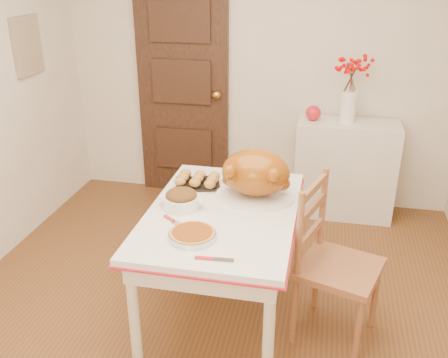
% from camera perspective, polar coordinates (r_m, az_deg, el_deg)
% --- Properties ---
extents(floor, '(3.50, 4.00, 0.00)m').
position_cam_1_polar(floor, '(3.26, -1.89, -16.79)').
color(floor, '#57341A').
rests_on(floor, ground).
extents(wall_back, '(3.50, 0.00, 2.50)m').
position_cam_1_polar(wall_back, '(4.53, 4.05, 12.67)').
color(wall_back, silver).
rests_on(wall_back, ground).
extents(door_back, '(0.85, 0.06, 2.06)m').
position_cam_1_polar(door_back, '(4.69, -4.71, 10.30)').
color(door_back, black).
rests_on(door_back, ground).
extents(photo_board, '(0.03, 0.35, 0.45)m').
position_cam_1_polar(photo_board, '(4.34, -21.55, 14.00)').
color(photo_board, tan).
rests_on(photo_board, ground).
extents(sideboard, '(0.86, 0.38, 0.86)m').
position_cam_1_polar(sideboard, '(4.51, 13.60, 1.09)').
color(sideboard, silver).
rests_on(sideboard, floor).
extents(kitchen_table, '(0.88, 1.29, 0.77)m').
position_cam_1_polar(kitchen_table, '(3.14, -0.19, -9.84)').
color(kitchen_table, white).
rests_on(kitchen_table, floor).
extents(chair_oak, '(0.56, 0.56, 1.00)m').
position_cam_1_polar(chair_oak, '(3.01, 13.07, -9.53)').
color(chair_oak, '#985A36').
rests_on(chair_oak, floor).
extents(berry_vase, '(0.29, 0.29, 0.55)m').
position_cam_1_polar(berry_vase, '(4.30, 14.19, 9.82)').
color(berry_vase, white).
rests_on(berry_vase, sideboard).
extents(apple, '(0.13, 0.13, 0.13)m').
position_cam_1_polar(apple, '(4.35, 10.16, 7.44)').
color(apple, red).
rests_on(apple, sideboard).
extents(turkey_platter, '(0.57, 0.50, 0.31)m').
position_cam_1_polar(turkey_platter, '(3.03, 3.62, 0.44)').
color(turkey_platter, '#864203').
rests_on(turkey_platter, kitchen_table).
extents(pumpkin_pie, '(0.31, 0.31, 0.05)m').
position_cam_1_polar(pumpkin_pie, '(2.66, -3.64, -6.25)').
color(pumpkin_pie, '#863C11').
rests_on(pumpkin_pie, kitchen_table).
extents(stuffing_dish, '(0.29, 0.23, 0.11)m').
position_cam_1_polar(stuffing_dish, '(2.97, -4.89, -2.27)').
color(stuffing_dish, '#593419').
rests_on(stuffing_dish, kitchen_table).
extents(rolls_tray, '(0.33, 0.30, 0.08)m').
position_cam_1_polar(rolls_tray, '(3.25, -3.04, -0.11)').
color(rolls_tray, '#BF8641').
rests_on(rolls_tray, kitchen_table).
extents(pie_server, '(0.20, 0.07, 0.01)m').
position_cam_1_polar(pie_server, '(2.48, -1.13, -9.12)').
color(pie_server, silver).
rests_on(pie_server, kitchen_table).
extents(carving_knife, '(0.24, 0.19, 0.01)m').
position_cam_1_polar(carving_knife, '(2.80, -5.31, -5.08)').
color(carving_knife, silver).
rests_on(carving_knife, kitchen_table).
extents(drinking_glass, '(0.08, 0.08, 0.12)m').
position_cam_1_polar(drinking_glass, '(3.37, 1.67, 1.26)').
color(drinking_glass, white).
rests_on(drinking_glass, kitchen_table).
extents(shaker_pair, '(0.09, 0.04, 0.08)m').
position_cam_1_polar(shaker_pair, '(3.36, 6.22, 0.70)').
color(shaker_pair, white).
rests_on(shaker_pair, kitchen_table).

